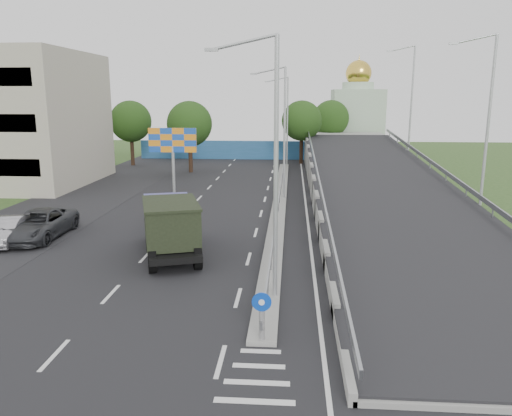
# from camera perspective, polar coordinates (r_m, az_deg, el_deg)

# --- Properties ---
(ground) EXTENTS (160.00, 160.00, 0.00)m
(ground) POSITION_cam_1_polar(r_m,az_deg,el_deg) (15.20, 0.12, -19.24)
(ground) COLOR #2D4C1E
(ground) RESTS_ON ground
(road_surface) EXTENTS (26.00, 90.00, 0.04)m
(road_surface) POSITION_cam_1_polar(r_m,az_deg,el_deg) (34.06, -2.55, -1.02)
(road_surface) COLOR black
(road_surface) RESTS_ON ground
(parking_strip) EXTENTS (8.00, 90.00, 0.05)m
(parking_strip) POSITION_cam_1_polar(r_m,az_deg,el_deg) (37.83, -22.51, -0.61)
(parking_strip) COLOR black
(parking_strip) RESTS_ON ground
(median) EXTENTS (1.00, 44.00, 0.20)m
(median) POSITION_cam_1_polar(r_m,az_deg,el_deg) (37.73, 2.68, 0.48)
(median) COLOR gray
(median) RESTS_ON ground
(overpass_ramp) EXTENTS (10.00, 50.00, 3.50)m
(overpass_ramp) POSITION_cam_1_polar(r_m,az_deg,el_deg) (37.98, 14.10, 2.73)
(overpass_ramp) COLOR gray
(overpass_ramp) RESTS_ON ground
(median_guardrail) EXTENTS (0.09, 44.00, 0.71)m
(median_guardrail) POSITION_cam_1_polar(r_m,az_deg,el_deg) (37.60, 2.69, 1.45)
(median_guardrail) COLOR gray
(median_guardrail) RESTS_ON median
(sign_bollard) EXTENTS (0.64, 0.23, 1.67)m
(sign_bollard) POSITION_cam_1_polar(r_m,az_deg,el_deg) (16.62, 0.66, -12.25)
(sign_bollard) COLOR black
(sign_bollard) RESTS_ON median
(lamp_post_near) EXTENTS (2.74, 0.18, 10.08)m
(lamp_post_near) POSITION_cam_1_polar(r_m,az_deg,el_deg) (19.02, 1.73, 5.93)
(lamp_post_near) COLOR #B2B5B7
(lamp_post_near) RESTS_ON median
(lamp_post_mid) EXTENTS (2.74, 0.18, 10.08)m
(lamp_post_mid) POSITION_cam_1_polar(r_m,az_deg,el_deg) (38.95, 3.01, 9.34)
(lamp_post_mid) COLOR #B2B5B7
(lamp_post_mid) RESTS_ON median
(lamp_post_far) EXTENTS (2.74, 0.18, 10.08)m
(lamp_post_far) POSITION_cam_1_polar(r_m,az_deg,el_deg) (58.92, 3.43, 10.44)
(lamp_post_far) COLOR #B2B5B7
(lamp_post_far) RESTS_ON median
(blue_wall) EXTENTS (30.00, 0.50, 2.40)m
(blue_wall) POSITION_cam_1_polar(r_m,az_deg,el_deg) (65.42, -0.18, 6.63)
(blue_wall) COLOR #235981
(blue_wall) RESTS_ON ground
(church) EXTENTS (7.00, 7.00, 13.80)m
(church) POSITION_cam_1_polar(r_m,az_deg,el_deg) (73.49, 11.44, 10.25)
(church) COLOR #B2CCAD
(church) RESTS_ON ground
(billboard) EXTENTS (4.00, 0.24, 5.50)m
(billboard) POSITION_cam_1_polar(r_m,az_deg,el_deg) (42.23, -9.51, 7.23)
(billboard) COLOR #B2B5B7
(billboard) RESTS_ON ground
(tree_left_mid) EXTENTS (4.80, 4.80, 7.60)m
(tree_left_mid) POSITION_cam_1_polar(r_m,az_deg,el_deg) (54.06, -7.60, 9.49)
(tree_left_mid) COLOR black
(tree_left_mid) RESTS_ON ground
(tree_median_far) EXTENTS (4.80, 4.80, 7.60)m
(tree_median_far) POSITION_cam_1_polar(r_m,az_deg,el_deg) (60.95, 5.25, 9.89)
(tree_median_far) COLOR black
(tree_median_far) RESTS_ON ground
(tree_left_far) EXTENTS (4.80, 4.80, 7.60)m
(tree_left_far) POSITION_cam_1_polar(r_m,az_deg,el_deg) (60.95, -14.13, 9.56)
(tree_left_far) COLOR black
(tree_left_far) RESTS_ON ground
(tree_ramp_far) EXTENTS (4.80, 4.80, 7.60)m
(tree_ramp_far) POSITION_cam_1_polar(r_m,az_deg,el_deg) (68.13, 8.56, 10.08)
(tree_ramp_far) COLOR black
(tree_ramp_far) RESTS_ON ground
(dump_truck) EXTENTS (4.36, 7.12, 2.96)m
(dump_truck) POSITION_cam_1_polar(r_m,az_deg,el_deg) (25.98, -9.79, -1.80)
(dump_truck) COLOR black
(dump_truck) RESTS_ON ground
(parked_car_b) EXTENTS (2.18, 4.55, 1.44)m
(parked_car_b) POSITION_cam_1_polar(r_m,az_deg,el_deg) (31.11, -26.53, -2.32)
(parked_car_b) COLOR #969499
(parked_car_b) RESTS_ON ground
(parked_car_c) EXTENTS (2.74, 5.87, 1.63)m
(parked_car_c) POSITION_cam_1_polar(r_m,az_deg,el_deg) (31.38, -23.59, -1.74)
(parked_car_c) COLOR #313336
(parked_car_c) RESTS_ON ground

